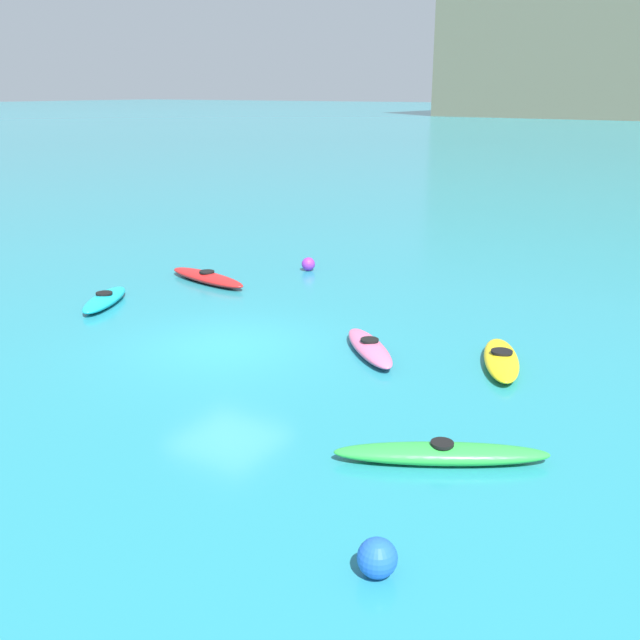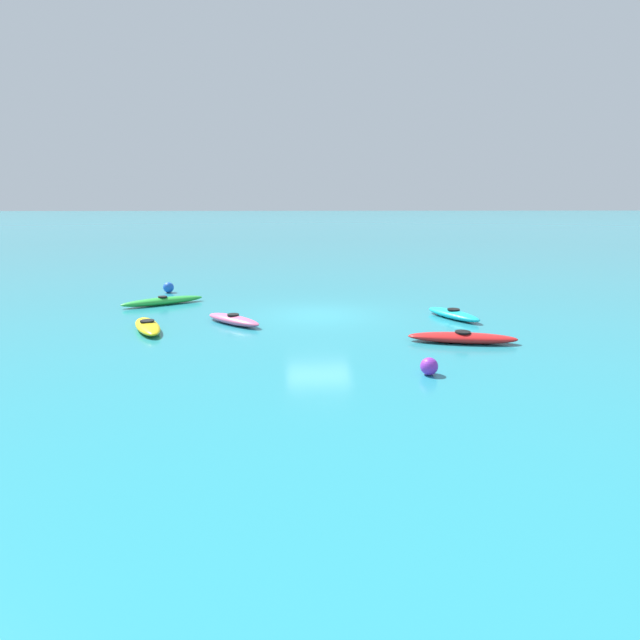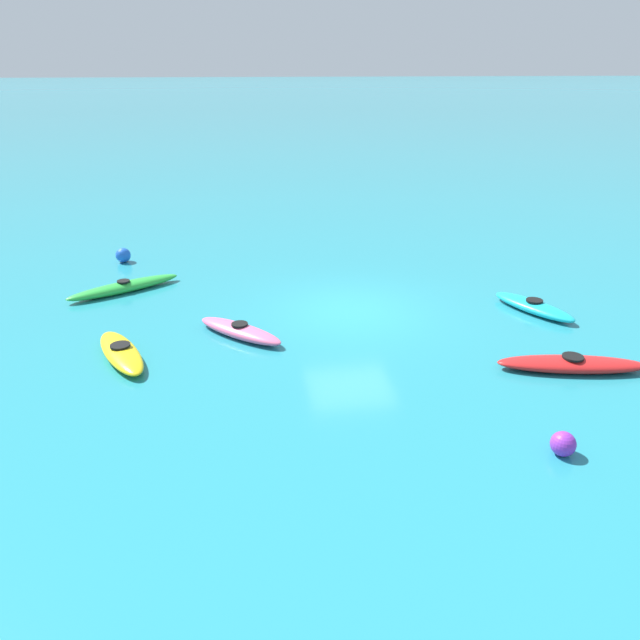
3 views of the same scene
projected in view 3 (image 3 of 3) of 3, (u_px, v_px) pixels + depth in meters
ground_plane at (351, 311)px, 17.24m from camera, size 600.00×600.00×0.00m
kayak_pink at (240, 331)px, 15.55m from camera, size 2.37×2.35×0.37m
kayak_yellow at (121, 352)px, 14.39m from camera, size 1.71×2.75×0.37m
kayak_cyan at (534, 307)px, 17.08m from camera, size 1.80×2.66×0.37m
kayak_green at (124, 287)px, 18.58m from camera, size 3.34×2.29×0.37m
kayak_red at (572, 364)px, 13.83m from camera, size 3.43×1.38×0.37m
buoy_purple at (563, 444)px, 10.83m from camera, size 0.45×0.45×0.45m
buoy_blue at (123, 255)px, 21.31m from camera, size 0.51×0.51×0.51m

